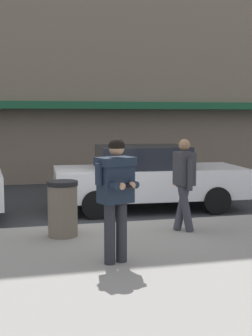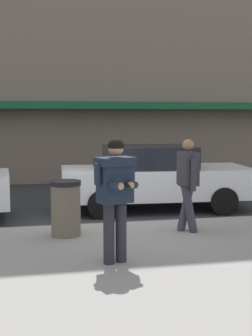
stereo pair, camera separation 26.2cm
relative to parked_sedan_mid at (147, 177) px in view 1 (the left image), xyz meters
The scene contains 7 objects.
ground_plane 2.34m from the parked_sedan_mid, 134.23° to the right, with size 80.00×80.00×0.00m, color #2B2D30.
sidewalk 4.52m from the parked_sedan_mid, 96.93° to the right, with size 32.00×5.30×0.14m, color gray.
curb_paint_line 1.80m from the parked_sedan_mid, 109.39° to the right, with size 28.00×0.12×0.01m, color silver.
parked_sedan_mid is the anchor object (origin of this frame).
man_texting_on_phone 4.69m from the parked_sedan_mid, 112.03° to the right, with size 0.62×0.65×1.81m.
pedestrian_with_bag 2.78m from the parked_sedan_mid, 92.64° to the right, with size 0.34×0.72×1.70m.
trash_bin 3.51m from the parked_sedan_mid, 131.66° to the right, with size 0.55×0.55×0.98m.
Camera 1 is at (-1.65, -9.14, 2.24)m, focal length 50.00 mm.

